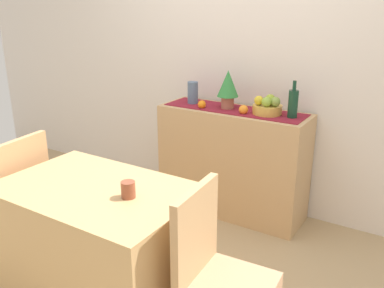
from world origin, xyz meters
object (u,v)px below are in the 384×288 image
(ceramic_vase, at_px, (193,93))
(chair_near_window, at_px, (14,224))
(fruit_bowl, at_px, (267,109))
(coffee_cup, at_px, (128,190))
(dining_table, at_px, (100,246))
(sideboard_console, at_px, (232,162))
(potted_plant, at_px, (228,86))
(wine_bottle, at_px, (293,104))

(ceramic_vase, distance_m, chair_near_window, 1.68)
(fruit_bowl, xyz_separation_m, ceramic_vase, (-0.67, 0.00, 0.05))
(fruit_bowl, distance_m, chair_near_window, 1.99)
(coffee_cup, bearing_deg, ceramic_vase, 109.01)
(fruit_bowl, height_order, dining_table, fruit_bowl)
(sideboard_console, bearing_deg, dining_table, -95.32)
(potted_plant, relative_size, coffee_cup, 3.52)
(fruit_bowl, bearing_deg, sideboard_console, 180.00)
(coffee_cup, bearing_deg, chair_near_window, -179.99)
(wine_bottle, xyz_separation_m, ceramic_vase, (-0.86, -0.00, -0.02))
(sideboard_console, distance_m, potted_plant, 0.63)
(sideboard_console, xyz_separation_m, fruit_bowl, (0.28, 0.00, 0.48))
(wine_bottle, bearing_deg, potted_plant, -180.00)
(sideboard_console, height_order, fruit_bowl, fruit_bowl)
(wine_bottle, bearing_deg, dining_table, -113.19)
(potted_plant, xyz_separation_m, dining_table, (-0.07, -1.42, -0.70))
(wine_bottle, relative_size, ceramic_vase, 1.49)
(wine_bottle, distance_m, dining_table, 1.67)
(potted_plant, xyz_separation_m, coffee_cup, (0.16, -1.42, -0.29))
(fruit_bowl, bearing_deg, chair_near_window, -130.85)
(wine_bottle, xyz_separation_m, dining_table, (-0.61, -1.42, -0.63))
(ceramic_vase, relative_size, potted_plant, 0.61)
(ceramic_vase, relative_size, coffee_cup, 2.13)
(sideboard_console, height_order, potted_plant, potted_plant)
(coffee_cup, height_order, chair_near_window, chair_near_window)
(coffee_cup, xyz_separation_m, chair_near_window, (-1.05, -0.00, -0.52))
(wine_bottle, distance_m, potted_plant, 0.54)
(coffee_cup, bearing_deg, potted_plant, 96.48)
(wine_bottle, relative_size, dining_table, 0.25)
(chair_near_window, bearing_deg, sideboard_console, 56.27)
(fruit_bowl, xyz_separation_m, wine_bottle, (0.20, 0.00, 0.07))
(wine_bottle, height_order, potted_plant, potted_plant)
(fruit_bowl, xyz_separation_m, coffee_cup, (-0.18, -1.42, -0.15))
(ceramic_vase, height_order, chair_near_window, ceramic_vase)
(sideboard_console, relative_size, chair_near_window, 1.35)
(ceramic_vase, height_order, coffee_cup, ceramic_vase)
(fruit_bowl, distance_m, dining_table, 1.58)
(sideboard_console, bearing_deg, fruit_bowl, 0.00)
(potted_plant, distance_m, chair_near_window, 1.85)
(ceramic_vase, relative_size, dining_table, 0.17)
(fruit_bowl, bearing_deg, wine_bottle, 0.00)
(ceramic_vase, bearing_deg, wine_bottle, 0.00)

